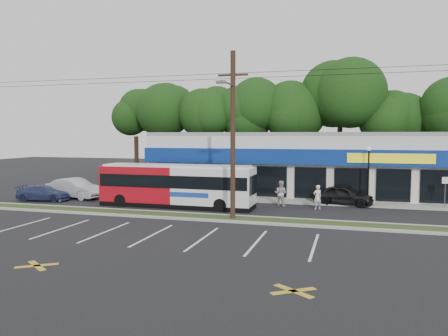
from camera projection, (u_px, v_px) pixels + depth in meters
ground at (180, 220)px, 26.08m from camera, size 120.00×120.00×0.00m
grass_strip at (186, 216)px, 27.03m from camera, size 40.00×1.60×0.12m
curb_south at (181, 219)px, 26.22m from camera, size 40.00×0.25×0.14m
curb_north at (191, 214)px, 27.85m from camera, size 40.00×0.25×0.14m
sidewalk at (285, 201)px, 33.32m from camera, size 32.00×2.20×0.10m
strip_mall at (302, 162)px, 39.60m from camera, size 25.00×12.55×5.30m
utility_pole at (230, 130)px, 25.77m from camera, size 50.00×2.77×10.00m
lamp_post at (369, 169)px, 31.26m from camera, size 0.30×0.30×4.25m
sign_post at (445, 187)px, 29.75m from camera, size 0.45×0.10×2.23m
tree_line at (298, 105)px, 49.23m from camera, size 46.76×6.76×11.83m
metrobus at (177, 185)px, 30.83m from camera, size 11.13×2.43×2.99m
car_dark at (344, 195)px, 31.59m from camera, size 4.45×2.46×1.43m
car_silver at (75, 188)px, 34.92m from camera, size 5.08×2.51×1.60m
car_blue at (44, 193)px, 33.75m from camera, size 4.27×2.24×1.18m
pedestrian_a at (317, 197)px, 29.83m from camera, size 0.73×0.67×1.67m
pedestrian_b at (281, 193)px, 31.10m from camera, size 1.02×0.88×1.84m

